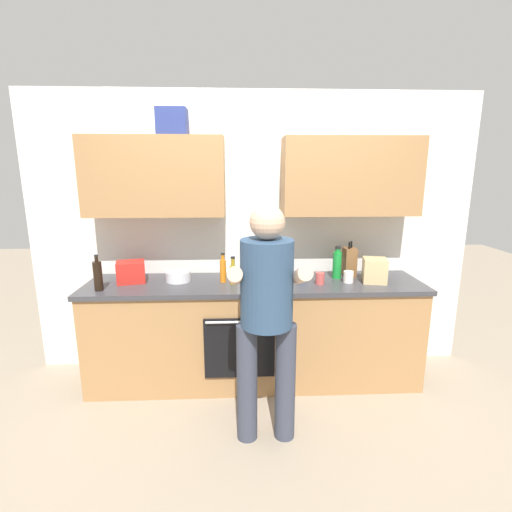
{
  "coord_description": "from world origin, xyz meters",
  "views": [
    {
      "loc": [
        -0.13,
        -3.06,
        1.82
      ],
      "look_at": [
        0.01,
        -0.1,
        1.15
      ],
      "focal_mm": 26.42,
      "sensor_mm": 36.0,
      "label": 1
    }
  ],
  "objects_px": {
    "bottle_oil": "(233,273)",
    "cup_tea": "(303,276)",
    "grocery_bag_crisps": "(131,272)",
    "bottle_syrup": "(289,264)",
    "person_standing": "(267,308)",
    "knife_block": "(349,262)",
    "bottle_soy": "(98,276)",
    "cup_coffee": "(348,277)",
    "mixing_bowl": "(178,276)",
    "grocery_bag_bread": "(375,270)",
    "cup_ceramic": "(320,278)",
    "bottle_water": "(285,265)",
    "bottle_soda": "(337,264)",
    "bottle_juice": "(223,270)",
    "grocery_bag_rice": "(260,269)"
  },
  "relations": [
    {
      "from": "cup_coffee",
      "to": "grocery_bag_bread",
      "type": "height_order",
      "value": "grocery_bag_bread"
    },
    {
      "from": "cup_ceramic",
      "to": "grocery_bag_bread",
      "type": "distance_m",
      "value": 0.48
    },
    {
      "from": "bottle_juice",
      "to": "grocery_bag_rice",
      "type": "relative_size",
      "value": 1.25
    },
    {
      "from": "bottle_soda",
      "to": "knife_block",
      "type": "xyz_separation_m",
      "value": [
        0.13,
        0.07,
        0.0
      ]
    },
    {
      "from": "bottle_oil",
      "to": "cup_ceramic",
      "type": "height_order",
      "value": "bottle_oil"
    },
    {
      "from": "grocery_bag_crisps",
      "to": "person_standing",
      "type": "bearing_deg",
      "value": -37.05
    },
    {
      "from": "cup_coffee",
      "to": "grocery_bag_crisps",
      "type": "height_order",
      "value": "grocery_bag_crisps"
    },
    {
      "from": "mixing_bowl",
      "to": "cup_ceramic",
      "type": "bearing_deg",
      "value": -6.88
    },
    {
      "from": "bottle_syrup",
      "to": "knife_block",
      "type": "height_order",
      "value": "knife_block"
    },
    {
      "from": "bottle_soda",
      "to": "bottle_water",
      "type": "bearing_deg",
      "value": -172.25
    },
    {
      "from": "cup_ceramic",
      "to": "person_standing",
      "type": "bearing_deg",
      "value": -125.66
    },
    {
      "from": "bottle_soda",
      "to": "cup_tea",
      "type": "xyz_separation_m",
      "value": [
        -0.31,
        -0.06,
        -0.08
      ]
    },
    {
      "from": "bottle_water",
      "to": "mixing_bowl",
      "type": "bearing_deg",
      "value": 177.99
    },
    {
      "from": "person_standing",
      "to": "bottle_soda",
      "type": "bearing_deg",
      "value": 51.82
    },
    {
      "from": "mixing_bowl",
      "to": "grocery_bag_rice",
      "type": "bearing_deg",
      "value": 3.39
    },
    {
      "from": "grocery_bag_bread",
      "to": "grocery_bag_crisps",
      "type": "bearing_deg",
      "value": 177.46
    },
    {
      "from": "grocery_bag_crisps",
      "to": "bottle_syrup",
      "type": "bearing_deg",
      "value": 5.33
    },
    {
      "from": "cup_tea",
      "to": "grocery_bag_rice",
      "type": "bearing_deg",
      "value": 169.47
    },
    {
      "from": "bottle_oil",
      "to": "bottle_water",
      "type": "bearing_deg",
      "value": 9.01
    },
    {
      "from": "bottle_syrup",
      "to": "bottle_soy",
      "type": "distance_m",
      "value": 1.59
    },
    {
      "from": "person_standing",
      "to": "bottle_soda",
      "type": "xyz_separation_m",
      "value": [
        0.68,
        0.87,
        0.07
      ]
    },
    {
      "from": "person_standing",
      "to": "grocery_bag_rice",
      "type": "height_order",
      "value": "person_standing"
    },
    {
      "from": "bottle_oil",
      "to": "knife_block",
      "type": "height_order",
      "value": "knife_block"
    },
    {
      "from": "bottle_oil",
      "to": "bottle_soy",
      "type": "distance_m",
      "value": 1.06
    },
    {
      "from": "bottle_soda",
      "to": "mixing_bowl",
      "type": "height_order",
      "value": "bottle_soda"
    },
    {
      "from": "person_standing",
      "to": "knife_block",
      "type": "relative_size",
      "value": 5.2
    },
    {
      "from": "cup_coffee",
      "to": "knife_block",
      "type": "distance_m",
      "value": 0.23
    },
    {
      "from": "knife_block",
      "to": "grocery_bag_crisps",
      "type": "height_order",
      "value": "knife_block"
    },
    {
      "from": "bottle_water",
      "to": "knife_block",
      "type": "bearing_deg",
      "value": 12.4
    },
    {
      "from": "bottle_syrup",
      "to": "cup_tea",
      "type": "distance_m",
      "value": 0.19
    },
    {
      "from": "cup_ceramic",
      "to": "bottle_juice",
      "type": "bearing_deg",
      "value": 173.21
    },
    {
      "from": "bottle_oil",
      "to": "bottle_soda",
      "type": "height_order",
      "value": "bottle_soda"
    },
    {
      "from": "bottle_soda",
      "to": "cup_tea",
      "type": "bearing_deg",
      "value": -169.56
    },
    {
      "from": "cup_coffee",
      "to": "bottle_syrup",
      "type": "bearing_deg",
      "value": 154.82
    },
    {
      "from": "bottle_oil",
      "to": "cup_tea",
      "type": "relative_size",
      "value": 2.85
    },
    {
      "from": "bottle_oil",
      "to": "mixing_bowl",
      "type": "distance_m",
      "value": 0.48
    },
    {
      "from": "person_standing",
      "to": "cup_tea",
      "type": "relative_size",
      "value": 19.87
    },
    {
      "from": "grocery_bag_bread",
      "to": "cup_ceramic",
      "type": "bearing_deg",
      "value": -175.04
    },
    {
      "from": "bottle_juice",
      "to": "person_standing",
      "type": "bearing_deg",
      "value": -68.37
    },
    {
      "from": "bottle_soy",
      "to": "mixing_bowl",
      "type": "bearing_deg",
      "value": 21.62
    },
    {
      "from": "person_standing",
      "to": "cup_coffee",
      "type": "relative_size",
      "value": 16.67
    },
    {
      "from": "bottle_juice",
      "to": "knife_block",
      "type": "height_order",
      "value": "knife_block"
    },
    {
      "from": "bottle_soda",
      "to": "grocery_bag_bread",
      "type": "bearing_deg",
      "value": -25.08
    },
    {
      "from": "grocery_bag_bread",
      "to": "bottle_oil",
      "type": "bearing_deg",
      "value": 179.96
    },
    {
      "from": "grocery_bag_bread",
      "to": "grocery_bag_rice",
      "type": "distance_m",
      "value": 0.97
    },
    {
      "from": "bottle_syrup",
      "to": "cup_coffee",
      "type": "xyz_separation_m",
      "value": [
        0.47,
        -0.22,
        -0.06
      ]
    },
    {
      "from": "cup_tea",
      "to": "mixing_bowl",
      "type": "height_order",
      "value": "mixing_bowl"
    },
    {
      "from": "bottle_soy",
      "to": "cup_coffee",
      "type": "relative_size",
      "value": 2.96
    },
    {
      "from": "cup_coffee",
      "to": "grocery_bag_bread",
      "type": "xyz_separation_m",
      "value": [
        0.22,
        0.0,
        0.05
      ]
    },
    {
      "from": "bottle_soy",
      "to": "grocery_bag_crisps",
      "type": "distance_m",
      "value": 0.29
    }
  ]
}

